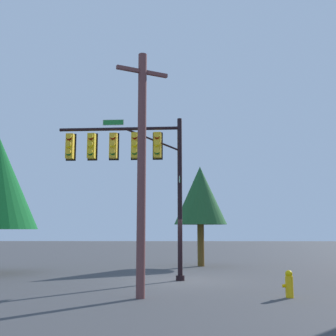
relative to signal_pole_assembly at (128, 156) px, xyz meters
The scene contains 5 objects.
ground_plane 5.69m from the signal_pole_assembly, behind, with size 120.00×120.00×0.00m, color #404043.
signal_pole_assembly is the anchor object (origin of this frame).
utility_pole 4.87m from the signal_pole_assembly, 102.15° to the left, with size 1.65×0.95×7.83m.
fire_hydrant 8.58m from the signal_pole_assembly, 141.71° to the left, with size 0.33×0.24×0.83m.
tree_mid 7.62m from the signal_pole_assembly, 117.61° to the right, with size 3.06×3.06×5.79m.
Camera 1 is at (0.13, 17.54, 2.07)m, focal length 44.25 mm.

